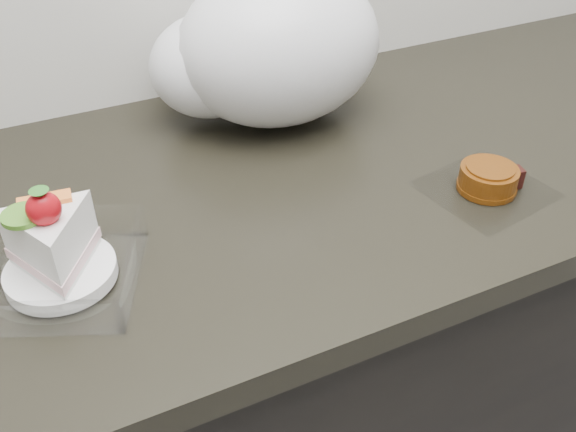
% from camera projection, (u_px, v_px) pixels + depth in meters
% --- Properties ---
extents(counter, '(2.04, 0.64, 0.90)m').
position_uv_depth(counter, '(277.00, 378.00, 1.18)').
color(counter, black).
rests_on(counter, ground).
extents(cake_tray, '(0.22, 0.22, 0.13)m').
position_uv_depth(cake_tray, '(57.00, 257.00, 0.72)').
color(cake_tray, white).
rests_on(cake_tray, counter).
extents(mooncake_wrap, '(0.18, 0.17, 0.04)m').
position_uv_depth(mooncake_wrap, '(489.00, 181.00, 0.88)').
color(mooncake_wrap, white).
rests_on(mooncake_wrap, counter).
extents(plastic_bag, '(0.39, 0.29, 0.30)m').
position_uv_depth(plastic_bag, '(266.00, 49.00, 0.98)').
color(plastic_bag, white).
rests_on(plastic_bag, counter).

